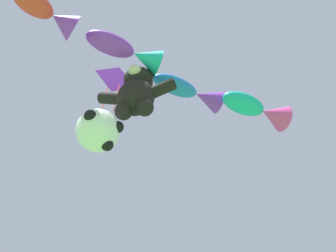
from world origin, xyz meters
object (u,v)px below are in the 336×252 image
(teddy_bear_kite, at_px, (137,92))
(diamond_kite, at_px, (115,82))
(fish_kite_violet, at_px, (129,51))
(fish_kite_crimson, at_px, (48,13))
(fish_kite_cobalt, at_px, (191,92))
(fish_kite_teal, at_px, (258,110))
(soccer_ball_kite, at_px, (99,131))

(teddy_bear_kite, bearing_deg, diamond_kite, 153.86)
(fish_kite_violet, relative_size, fish_kite_crimson, 1.29)
(fish_kite_cobalt, distance_m, fish_kite_violet, 2.31)
(fish_kite_teal, xyz_separation_m, fish_kite_crimson, (-4.85, -4.10, -0.28))
(teddy_bear_kite, distance_m, soccer_ball_kite, 1.79)
(fish_kite_violet, bearing_deg, fish_kite_crimson, -135.98)
(teddy_bear_kite, relative_size, soccer_ball_kite, 2.00)
(soccer_ball_kite, relative_size, fish_kite_cobalt, 0.49)
(fish_kite_teal, relative_size, diamond_kite, 0.70)
(fish_kite_crimson, relative_size, diamond_kite, 0.52)
(teddy_bear_kite, distance_m, fish_kite_cobalt, 2.12)
(fish_kite_teal, bearing_deg, soccer_ball_kite, -152.77)
(fish_kite_teal, distance_m, fish_kite_violet, 4.21)
(fish_kite_teal, bearing_deg, fish_kite_cobalt, -156.42)
(fish_kite_teal, height_order, diamond_kite, diamond_kite)
(teddy_bear_kite, relative_size, fish_kite_crimson, 1.33)
(teddy_bear_kite, bearing_deg, fish_kite_crimson, -126.39)
(teddy_bear_kite, xyz_separation_m, diamond_kite, (-1.00, 0.49, 1.84))
(fish_kite_teal, bearing_deg, diamond_kite, -161.79)
(teddy_bear_kite, height_order, fish_kite_violet, fish_kite_violet)
(fish_kite_cobalt, bearing_deg, fish_kite_teal, 23.58)
(fish_kite_cobalt, relative_size, diamond_kite, 0.70)
(fish_kite_cobalt, relative_size, fish_kite_crimson, 1.35)
(teddy_bear_kite, distance_m, fish_kite_crimson, 2.84)
(fish_kite_crimson, bearing_deg, fish_kite_teal, 40.23)
(teddy_bear_kite, distance_m, fish_kite_violet, 1.22)
(fish_kite_teal, height_order, fish_kite_cobalt, fish_kite_cobalt)
(fish_kite_violet, bearing_deg, teddy_bear_kite, 82.36)
(fish_kite_violet, xyz_separation_m, diamond_kite, (-0.90, 1.23, 0.88))
(soccer_ball_kite, height_order, fish_kite_cobalt, fish_kite_cobalt)
(soccer_ball_kite, relative_size, diamond_kite, 0.35)
(fish_kite_crimson, xyz_separation_m, diamond_kite, (0.64, 2.72, 1.20))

